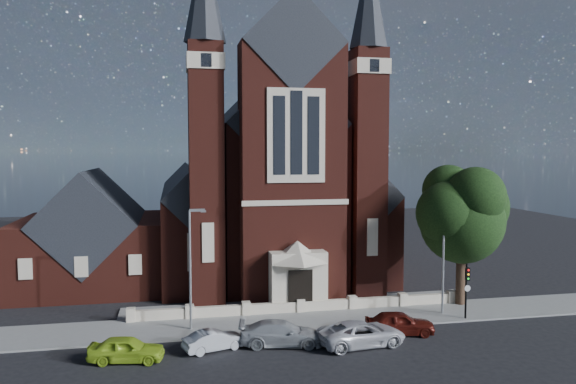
# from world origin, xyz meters

# --- Properties ---
(ground) EXTENTS (120.00, 120.00, 0.00)m
(ground) POSITION_xyz_m (0.00, 15.00, 0.00)
(ground) COLOR black
(ground) RESTS_ON ground
(pavement_strip) EXTENTS (60.00, 5.00, 0.12)m
(pavement_strip) POSITION_xyz_m (0.00, 4.50, 0.00)
(pavement_strip) COLOR slate
(pavement_strip) RESTS_ON ground
(forecourt_paving) EXTENTS (26.00, 3.00, 0.14)m
(forecourt_paving) POSITION_xyz_m (0.00, 8.50, 0.00)
(forecourt_paving) COLOR slate
(forecourt_paving) RESTS_ON ground
(forecourt_wall) EXTENTS (24.00, 0.40, 0.90)m
(forecourt_wall) POSITION_xyz_m (0.00, 6.50, 0.00)
(forecourt_wall) COLOR beige
(forecourt_wall) RESTS_ON ground
(church) EXTENTS (20.01, 34.90, 29.20)m
(church) POSITION_xyz_m (-0.00, 22.94, 8.19)
(church) COLOR #501D15
(church) RESTS_ON ground
(parish_hall) EXTENTS (12.00, 12.20, 10.24)m
(parish_hall) POSITION_xyz_m (-16.00, 18.00, 4.01)
(parish_hall) COLOR #501D15
(parish_hall) RESTS_ON ground
(street_tree) EXTENTS (6.40, 6.60, 10.70)m
(street_tree) POSITION_xyz_m (12.60, 5.71, 6.96)
(street_tree) COLOR black
(street_tree) RESTS_ON ground
(street_lamp_left) EXTENTS (1.16, 0.22, 8.09)m
(street_lamp_left) POSITION_xyz_m (-7.91, 4.00, 4.60)
(street_lamp_left) COLOR gray
(street_lamp_left) RESTS_ON ground
(street_lamp_right) EXTENTS (1.16, 0.22, 8.09)m
(street_lamp_right) POSITION_xyz_m (10.09, 4.00, 4.60)
(street_lamp_right) COLOR gray
(street_lamp_right) RESTS_ON ground
(traffic_signal) EXTENTS (0.28, 0.42, 4.00)m
(traffic_signal) POSITION_xyz_m (11.00, 2.43, 2.58)
(traffic_signal) COLOR black
(traffic_signal) RESTS_ON ground
(car_lime_van) EXTENTS (4.43, 2.33, 1.44)m
(car_lime_van) POSITION_xyz_m (-11.73, -0.80, 0.72)
(car_lime_van) COLOR #A0C928
(car_lime_van) RESTS_ON ground
(car_silver_a) EXTENTS (3.93, 2.40, 1.22)m
(car_silver_a) POSITION_xyz_m (-6.75, -0.00, 0.61)
(car_silver_a) COLOR #B7BBC0
(car_silver_a) RESTS_ON ground
(car_silver_b) EXTENTS (5.45, 2.97, 1.50)m
(car_silver_b) POSITION_xyz_m (-2.67, 0.04, 0.75)
(car_silver_b) COLOR #9CA0A3
(car_silver_b) RESTS_ON ground
(car_white_suv) EXTENTS (5.69, 3.15, 1.51)m
(car_white_suv) POSITION_xyz_m (2.12, -0.99, 0.75)
(car_white_suv) COLOR silver
(car_white_suv) RESTS_ON ground
(car_dark_red) EXTENTS (4.70, 2.52, 1.52)m
(car_dark_red) POSITION_xyz_m (5.20, 0.48, 0.76)
(car_dark_red) COLOR #4C130D
(car_dark_red) RESTS_ON ground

